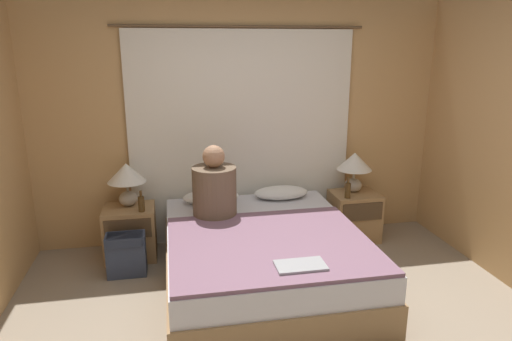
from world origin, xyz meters
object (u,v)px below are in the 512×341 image
Objects in this scene: person_left_in_bed at (214,189)px; nightstand_right at (354,216)px; nightstand_left at (130,232)px; lamp_right at (354,165)px; beer_bottle_on_left_stand at (141,203)px; backpack_on_floor at (126,252)px; laptop_on_bed at (300,265)px; bed at (263,258)px; beer_bottle_on_right_stand at (348,190)px; pillow_left at (211,197)px; lamp_left at (127,177)px; pillow_right at (281,193)px.

nightstand_right is at bearing 13.11° from person_left_in_bed.
lamp_right reaches higher than nightstand_left.
beer_bottle_on_left_stand reaches higher than backpack_on_floor.
bed is at bearing 98.84° from laptop_on_bed.
laptop_on_bed is at bearing -123.53° from lamp_right.
lamp_right is at bearing 56.47° from laptop_on_bed.
person_left_in_bed is at bearing -164.49° from lamp_right.
beer_bottle_on_right_stand is 0.56× the size of backpack_on_floor.
laptop_on_bed is (-0.90, -1.38, -0.06)m from beer_bottle_on_right_stand.
pillow_left is at bearing 107.12° from laptop_on_bed.
laptop_on_bed is (0.48, -1.15, -0.23)m from person_left_in_bed.
bed is at bearing -33.59° from nightstand_left.
beer_bottle_on_right_stand reaches higher than bed.
person_left_in_bed is 3.06× the size of beer_bottle_on_right_stand.
lamp_right is at bearing 1.68° from nightstand_left.
bed is 1.53m from lamp_right.
nightstand_left is 1.21× the size of lamp_left.
bed is at bearing -146.41° from nightstand_right.
beer_bottle_on_right_stand is at bearing 56.81° from laptop_on_bed.
lamp_left is 1.20× the size of laptop_on_bed.
person_left_in_bed is (0.80, -0.42, -0.04)m from lamp_left.
laptop_on_bed is at bearing -99.03° from pillow_right.
lamp_right is at bearing 1.33° from pillow_left.
person_left_in_bed is (-0.00, -0.39, 0.21)m from pillow_left.
person_left_in_bed reaches higher than nightstand_right.
laptop_on_bed is (1.14, -1.38, -0.05)m from beer_bottle_on_left_stand.
beer_bottle_on_right_stand is at bearing -138.19° from nightstand_right.
beer_bottle_on_left_stand reaches higher than bed.
nightstand_left is 0.55m from lamp_left.
pillow_right is 0.84m from person_left_in_bed.
beer_bottle_on_left_stand is 0.58× the size of laptop_on_bed.
person_left_in_bed is 0.98m from backpack_on_floor.
lamp_right is at bearing 90.00° from nightstand_right.
beer_bottle_on_right_stand is at bearing -5.07° from lamp_left.
backpack_on_floor is (-1.53, -0.40, -0.34)m from pillow_right.
nightstand_right is (1.16, 0.77, 0.01)m from bed.
nightstand_left is at bearing 146.41° from bed.
lamp_left is at bearing 152.15° from person_left_in_bed.
nightstand_left is (-1.16, 0.77, 0.01)m from bed.
pillow_left reaches higher than backpack_on_floor.
lamp_right is 2.44m from backpack_on_floor.
nightstand_left is at bearing 87.85° from backpack_on_floor.
lamp_right is 0.76× the size of pillow_left.
lamp_left is 0.32m from beer_bottle_on_left_stand.
beer_bottle_on_left_stand is (-2.18, -0.19, -0.21)m from lamp_right.
lamp_left reaches higher than nightstand_right.
nightstand_left is at bearing -178.78° from pillow_right.
person_left_in_bed is (0.80, -0.35, 0.51)m from nightstand_left.
beer_bottle_on_left_stand reaches higher than nightstand_right.
person_left_in_bed reaches higher than lamp_right.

